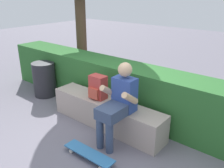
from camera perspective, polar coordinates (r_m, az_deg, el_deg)
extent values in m
plane|color=slate|center=(3.98, -4.95, -11.89)|extent=(24.00, 24.00, 0.00)
cube|color=#A7978D|center=(4.09, -1.38, -6.95)|extent=(2.14, 0.43, 0.47)
cube|color=#2D4793|center=(3.59, 3.00, -2.41)|extent=(0.34, 0.22, 0.52)
sphere|color=#D8AD84|center=(3.45, 3.12, 3.44)|extent=(0.21, 0.21, 0.21)
cube|color=#384766|center=(3.45, -0.17, -6.68)|extent=(0.32, 0.40, 0.17)
cylinder|color=#384766|center=(3.57, -2.87, -11.66)|extent=(0.11, 0.11, 0.47)
cylinder|color=#384766|center=(3.47, -0.62, -12.71)|extent=(0.11, 0.11, 0.47)
cylinder|color=#D8AD84|center=(3.59, -0.89, -1.71)|extent=(0.09, 0.33, 0.27)
cylinder|color=#D8AD84|center=(3.36, 4.31, -3.41)|extent=(0.09, 0.33, 0.27)
cube|color=teal|center=(3.46, -5.51, -16.02)|extent=(0.80, 0.22, 0.02)
cylinder|color=silver|center=(3.39, -0.95, -18.00)|extent=(0.05, 0.03, 0.05)
cylinder|color=silver|center=(3.30, -2.70, -19.28)|extent=(0.05, 0.03, 0.05)
cylinder|color=silver|center=(3.70, -7.89, -14.41)|extent=(0.05, 0.03, 0.05)
cylinder|color=silver|center=(3.62, -9.65, -15.43)|extent=(0.05, 0.03, 0.05)
cube|color=#B23833|center=(4.01, -3.32, -0.71)|extent=(0.28, 0.18, 0.40)
cube|color=#BF4533|center=(3.97, -4.42, -2.26)|extent=(0.20, 0.05, 0.18)
cube|color=#2B642B|center=(4.48, 3.54, -1.19)|extent=(6.27, 0.65, 0.92)
cylinder|color=#473323|center=(6.00, -7.37, 13.09)|extent=(0.25, 0.25, 2.66)
cylinder|color=#232328|center=(5.42, -15.76, 1.09)|extent=(0.48, 0.48, 0.74)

